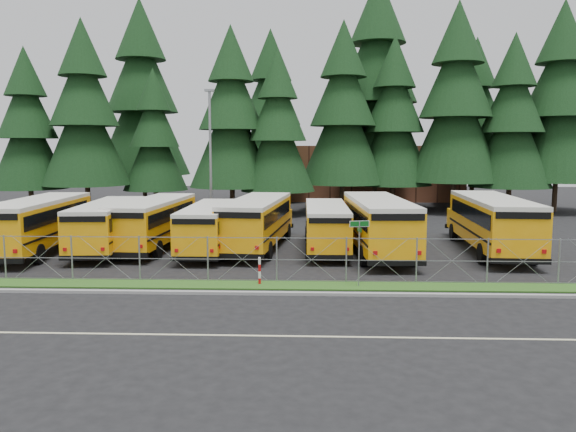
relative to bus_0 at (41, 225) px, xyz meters
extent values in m
plane|color=black|center=(14.52, -5.56, -1.50)|extent=(120.00, 120.00, 0.00)
cube|color=gray|center=(14.52, -8.66, -1.44)|extent=(50.00, 0.25, 0.12)
cube|color=#1F4614|center=(14.52, -7.26, -1.47)|extent=(50.00, 1.40, 0.06)
cube|color=beige|center=(14.52, -13.56, -1.50)|extent=(50.00, 0.12, 0.01)
cube|color=brown|center=(20.52, 34.44, 1.50)|extent=(22.00, 10.00, 6.00)
cylinder|color=gray|center=(16.99, -7.28, -0.10)|extent=(0.06, 0.06, 2.80)
cube|color=#0C5516|center=(16.99, -7.28, 1.18)|extent=(0.79, 0.19, 0.22)
cube|color=white|center=(16.99, -7.28, 1.18)|extent=(0.83, 0.19, 0.26)
cube|color=#0C5516|center=(16.99, -7.28, 0.94)|extent=(0.14, 0.54, 0.18)
cylinder|color=#B20C0C|center=(12.82, -7.10, -0.90)|extent=(0.11, 0.11, 1.20)
cylinder|color=gray|center=(7.41, 12.05, 3.50)|extent=(0.20, 0.20, 10.00)
cube|color=gray|center=(7.41, 12.05, 8.55)|extent=(0.70, 0.35, 0.18)
camera|label=1|loc=(14.93, -30.34, 4.31)|focal=35.00mm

